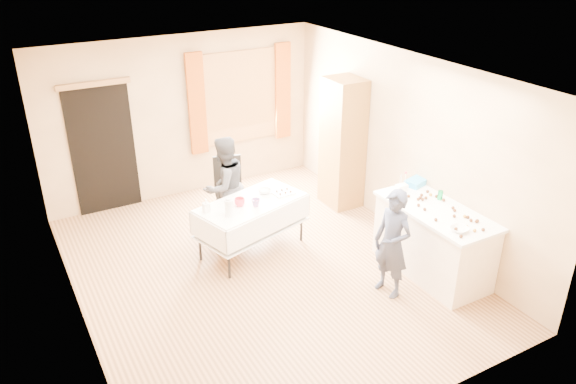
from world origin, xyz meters
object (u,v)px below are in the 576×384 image
chair (230,203)px  woman (224,186)px  counter (433,241)px  party_table (252,222)px  cabinet (343,143)px  girl (392,244)px

chair → woman: size_ratio=0.68×
counter → party_table: size_ratio=0.98×
cabinet → woman: (-2.00, 0.02, -0.29)m
chair → woman: (-0.20, -0.28, 0.44)m
counter → party_table: 2.40m
party_table → woman: 0.71m
cabinet → chair: size_ratio=2.04×
counter → girl: (-0.76, -0.10, 0.23)m
party_table → woman: woman is taller
girl → party_table: bearing=-160.1°
cabinet → girl: 2.50m
cabinet → counter: (-0.10, -2.23, -0.57)m
party_table → woman: (-0.11, 0.65, 0.29)m
cabinet → counter: cabinet is taller
counter → woman: (-1.90, 2.24, 0.28)m
woman → cabinet: bearing=161.3°
party_table → woman: bearing=83.5°
counter → chair: chair is taller
party_table → girl: size_ratio=1.20×
party_table → chair: size_ratio=1.63×
counter → party_table: (-1.79, 1.60, -0.01)m
party_table → chair: 0.94m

